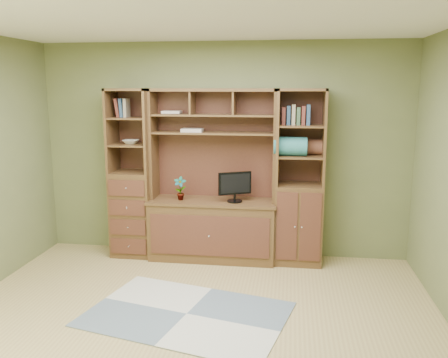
# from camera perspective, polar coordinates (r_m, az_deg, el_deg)

# --- Properties ---
(room) EXTENTS (4.60, 4.10, 2.64)m
(room) POSITION_cam_1_polar(r_m,az_deg,el_deg) (3.88, -4.35, -0.41)
(room) COLOR tan
(room) RESTS_ON ground
(center_hutch) EXTENTS (1.54, 0.53, 2.05)m
(center_hutch) POSITION_cam_1_polar(r_m,az_deg,el_deg) (5.62, -1.42, 0.34)
(center_hutch) COLOR #4E331B
(center_hutch) RESTS_ON ground
(left_tower) EXTENTS (0.50, 0.45, 2.05)m
(left_tower) POSITION_cam_1_polar(r_m,az_deg,el_deg) (5.90, -10.97, 0.66)
(left_tower) COLOR #4E331B
(left_tower) RESTS_ON ground
(right_tower) EXTENTS (0.55, 0.45, 2.05)m
(right_tower) POSITION_cam_1_polar(r_m,az_deg,el_deg) (5.59, 9.08, 0.14)
(right_tower) COLOR #4E331B
(right_tower) RESTS_ON ground
(rug) EXTENTS (2.01, 1.57, 0.01)m
(rug) POSITION_cam_1_polar(r_m,az_deg,el_deg) (4.56, -4.52, -15.90)
(rug) COLOR gray
(rug) RESTS_ON ground
(monitor) EXTENTS (0.44, 0.34, 0.49)m
(monitor) POSITION_cam_1_polar(r_m,az_deg,el_deg) (5.56, 1.31, -0.29)
(monitor) COLOR black
(monitor) RESTS_ON center_hutch
(orchid) EXTENTS (0.15, 0.10, 0.28)m
(orchid) POSITION_cam_1_polar(r_m,az_deg,el_deg) (5.69, -5.31, -1.14)
(orchid) COLOR #9D4035
(orchid) RESTS_ON center_hutch
(magazines) EXTENTS (0.25, 0.18, 0.04)m
(magazines) POSITION_cam_1_polar(r_m,az_deg,el_deg) (5.68, -3.82, 5.89)
(magazines) COLOR #B5A69A
(magazines) RESTS_ON center_hutch
(bowl) EXTENTS (0.20, 0.20, 0.05)m
(bowl) POSITION_cam_1_polar(r_m,az_deg,el_deg) (5.85, -11.14, 4.41)
(bowl) COLOR beige
(bowl) RESTS_ON left_tower
(blanket_teal) EXTENTS (0.37, 0.22, 0.22)m
(blanket_teal) POSITION_cam_1_polar(r_m,az_deg,el_deg) (5.48, 7.99, 3.91)
(blanket_teal) COLOR #286969
(blanket_teal) RESTS_ON right_tower
(blanket_red) EXTENTS (0.32, 0.18, 0.18)m
(blanket_red) POSITION_cam_1_polar(r_m,az_deg,el_deg) (5.61, 10.08, 3.82)
(blanket_red) COLOR brown
(blanket_red) RESTS_ON right_tower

